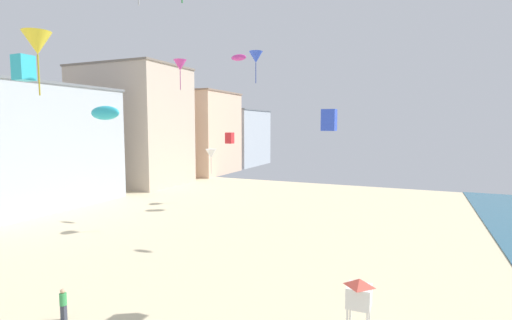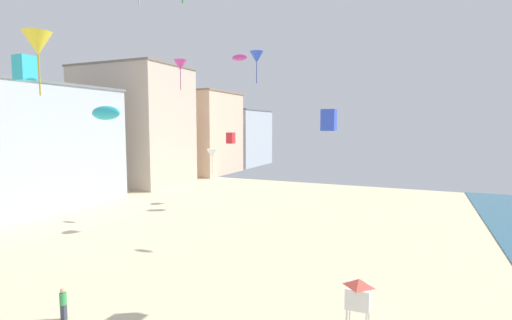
{
  "view_description": "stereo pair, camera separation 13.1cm",
  "coord_description": "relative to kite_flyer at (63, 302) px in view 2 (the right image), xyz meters",
  "views": [
    {
      "loc": [
        13.26,
        -1.1,
        9.73
      ],
      "look_at": [
        4.18,
        19.96,
        7.6
      ],
      "focal_mm": 26.27,
      "sensor_mm": 36.0,
      "label": 1
    },
    {
      "loc": [
        13.38,
        -1.05,
        9.73
      ],
      "look_at": [
        4.18,
        19.96,
        7.6
      ],
      "focal_mm": 26.27,
      "sensor_mm": 36.0,
      "label": 2
    }
  ],
  "objects": [
    {
      "name": "boardwalk_hotel_mid",
      "position": [
        -27.75,
        36.57,
        8.72
      ],
      "size": [
        16.96,
        12.6,
        19.27
      ],
      "color": "#C6B29E",
      "rests_on": "ground"
    },
    {
      "name": "kite_magenta_parafoil",
      "position": [
        -1.2,
        22.59,
        15.72
      ],
      "size": [
        1.69,
        0.47,
        0.66
      ],
      "color": "#DB3D9E"
    },
    {
      "name": "kite_flyer",
      "position": [
        0.0,
        0.0,
        0.0
      ],
      "size": [
        0.34,
        0.34,
        1.64
      ],
      "rotation": [
        0.0,
        0.0,
        2.36
      ],
      "color": "#383D4C",
      "rests_on": "ground"
    },
    {
      "name": "kite_white_delta_2",
      "position": [
        -7.7,
        27.94,
        5.27
      ],
      "size": [
        1.4,
        1.4,
        3.17
      ],
      "color": "white"
    },
    {
      "name": "boardwalk_hotel_near",
      "position": [
        -27.75,
        16.58,
        6.33
      ],
      "size": [
        14.5,
        21.14,
        14.49
      ],
      "color": "#ADB7C1",
      "rests_on": "ground"
    },
    {
      "name": "kite_cyan_box",
      "position": [
        -9.29,
        5.2,
        12.76
      ],
      "size": [
        1.1,
        1.1,
        1.73
      ],
      "color": "#2DB7CC"
    },
    {
      "name": "boardwalk_hotel_far",
      "position": [
        -27.75,
        53.05,
        7.27
      ],
      "size": [
        18.31,
        14.21,
        16.37
      ],
      "color": "beige",
      "rests_on": "ground"
    },
    {
      "name": "kite_magenta_delta",
      "position": [
        1.68,
        7.99,
        12.67
      ],
      "size": [
        0.84,
        0.84,
        1.92
      ],
      "color": "#DB3D9E"
    },
    {
      "name": "kite_blue_delta",
      "position": [
        1.83,
        19.99,
        15.12
      ],
      "size": [
        1.29,
        1.29,
        2.93
      ],
      "color": "blue"
    },
    {
      "name": "boardwalk_hotel_distant",
      "position": [
        -27.75,
        69.71,
        5.82
      ],
      "size": [
        17.94,
        16.3,
        13.46
      ],
      "color": "#ADB7C1",
      "rests_on": "ground"
    },
    {
      "name": "lifeguard_stand",
      "position": [
        13.66,
        4.88,
        0.92
      ],
      "size": [
        1.1,
        1.1,
        2.55
      ],
      "rotation": [
        0.0,
        0.0,
        -0.33
      ],
      "color": "white",
      "rests_on": "ground"
    },
    {
      "name": "kite_yellow_delta",
      "position": [
        -3.67,
        2.09,
        13.35
      ],
      "size": [
        1.55,
        1.55,
        3.52
      ],
      "color": "yellow"
    },
    {
      "name": "kite_cyan_parafoil",
      "position": [
        -5.74,
        8.89,
        9.73
      ],
      "size": [
        2.7,
        0.75,
        1.05
      ],
      "color": "#2DB7CC"
    },
    {
      "name": "kite_red_box",
      "position": [
        -4.01,
        25.89,
        7.34
      ],
      "size": [
        0.81,
        0.81,
        1.27
      ],
      "color": "red"
    },
    {
      "name": "kite_blue_box",
      "position": [
        11.68,
        6.76,
        9.08
      ],
      "size": [
        0.71,
        0.71,
        1.11
      ],
      "color": "blue"
    }
  ]
}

